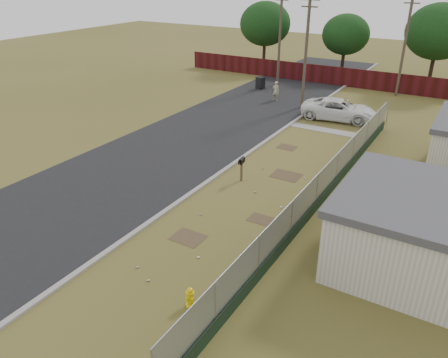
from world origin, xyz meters
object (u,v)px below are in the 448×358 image
Objects in this scene: mailbox at (242,163)px; pedestrian at (276,91)px; trash_bin at (260,83)px; pickup_truck at (339,110)px; fire_hydrant at (190,297)px.

pedestrian is (-5.22, 15.67, -0.22)m from mailbox.
pedestrian reaches higher than mailbox.
pedestrian reaches higher than trash_bin.
mailbox is 1.20× the size of trash_bin.
pickup_truck is at bearing 84.86° from mailbox.
trash_bin is (-8.23, 18.64, -0.49)m from mailbox.
trash_bin is (-11.52, 28.23, 0.20)m from fire_hydrant.
mailbox is (-3.29, 9.59, 0.70)m from fire_hydrant.
pickup_truck reaches higher than mailbox.
pedestrian is at bearing -44.69° from trash_bin.
mailbox is at bearing 108.94° from fire_hydrant.
mailbox is 20.38m from trash_bin.
fire_hydrant is at bearing 177.05° from pickup_truck.
fire_hydrant is 0.48× the size of pedestrian.
mailbox reaches higher than trash_bin.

